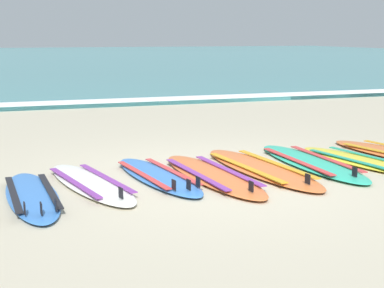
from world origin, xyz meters
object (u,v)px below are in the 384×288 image
(surfboard_2, at_px, (90,183))
(surfboard_6, at_px, (311,162))
(surfboard_4, at_px, (212,175))
(surfboard_5, at_px, (261,168))
(surfboard_3, at_px, (158,176))
(surfboard_1, at_px, (32,195))
(surfboard_7, at_px, (359,161))

(surfboard_2, height_order, surfboard_6, same)
(surfboard_4, distance_m, surfboard_5, 0.72)
(surfboard_3, height_order, surfboard_4, same)
(surfboard_2, xyz_separation_m, surfboard_6, (2.92, 0.15, -0.00))
(surfboard_1, distance_m, surfboard_7, 4.25)
(surfboard_1, relative_size, surfboard_5, 0.81)
(surfboard_2, height_order, surfboard_3, same)
(surfboard_3, xyz_separation_m, surfboard_5, (1.34, -0.03, -0.00))
(surfboard_5, xyz_separation_m, surfboard_7, (1.43, -0.03, 0.00))
(surfboard_4, height_order, surfboard_7, same)
(surfboard_7, bearing_deg, surfboard_6, 169.75)
(surfboard_2, distance_m, surfboard_5, 2.15)
(surfboard_1, xyz_separation_m, surfboard_5, (2.80, 0.37, -0.00))
(surfboard_4, xyz_separation_m, surfboard_7, (2.14, 0.11, 0.00))
(surfboard_1, bearing_deg, surfboard_6, 7.37)
(surfboard_2, height_order, surfboard_4, same)
(surfboard_6, xyz_separation_m, surfboard_7, (0.66, -0.12, 0.00))
(surfboard_2, relative_size, surfboard_6, 0.90)
(surfboard_3, distance_m, surfboard_5, 1.34)
(surfboard_1, height_order, surfboard_7, same)
(surfboard_2, distance_m, surfboard_3, 0.82)
(surfboard_2, xyz_separation_m, surfboard_4, (1.44, -0.08, -0.00))
(surfboard_3, bearing_deg, surfboard_2, -173.75)
(surfboard_3, height_order, surfboard_6, same)
(surfboard_3, distance_m, surfboard_4, 0.65)
(surfboard_3, bearing_deg, surfboard_1, -164.85)
(surfboard_2, relative_size, surfboard_7, 1.03)
(surfboard_1, relative_size, surfboard_4, 0.85)
(surfboard_1, distance_m, surfboard_4, 2.11)
(surfboard_2, relative_size, surfboard_3, 1.02)
(surfboard_1, bearing_deg, surfboard_3, 15.15)
(surfboard_4, height_order, surfboard_5, same)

